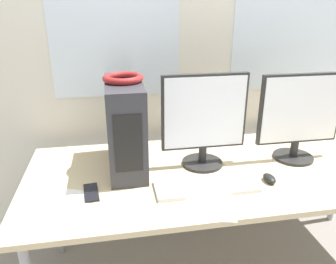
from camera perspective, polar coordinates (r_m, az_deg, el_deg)
wall_back at (r=2.13m, az=6.44°, el=16.50°), size 8.00×0.07×2.70m
desk at (r=1.81m, az=10.56°, el=-7.32°), size 2.13×0.87×0.72m
pc_tower at (r=1.69m, az=-7.42°, el=1.05°), size 0.18×0.47×0.46m
headphones at (r=1.62m, az=-7.84°, el=9.28°), size 0.20×0.20×0.03m
monitor_main at (r=1.70m, az=6.31°, el=2.17°), size 0.45×0.22×0.50m
monitor_right_near at (r=1.90m, az=21.93°, el=2.61°), size 0.46×0.22×0.48m
keyboard at (r=1.58m, az=6.63°, el=-9.28°), size 0.49×0.18×0.02m
mouse at (r=1.70m, az=17.23°, el=-7.72°), size 0.05×0.09×0.04m
cell_phone at (r=1.58m, az=-13.23°, el=-10.23°), size 0.08×0.16×0.01m
paper_sheet_left at (r=1.50m, az=7.17°, el=-11.80°), size 0.27×0.34×0.00m
paper_sheet_front at (r=1.51m, az=-18.27°, el=-12.42°), size 0.30×0.35×0.00m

